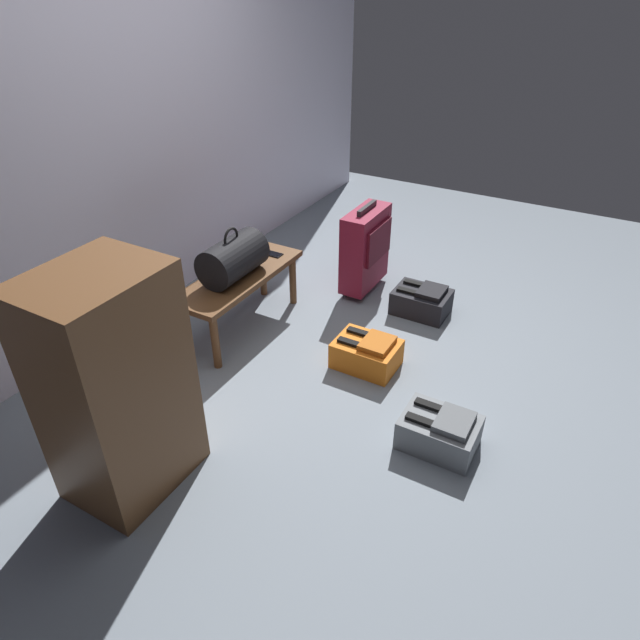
{
  "coord_description": "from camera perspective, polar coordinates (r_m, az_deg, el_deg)",
  "views": [
    {
      "loc": [
        -2.52,
        -1.19,
        2.09
      ],
      "look_at": [
        -0.04,
        0.21,
        0.25
      ],
      "focal_mm": 31.0,
      "sensor_mm": 36.0,
      "label": 1
    }
  ],
  "objects": [
    {
      "name": "suitcase_upright_burgundy",
      "position": [
        4.08,
        4.72,
        7.42
      ],
      "size": [
        0.47,
        0.21,
        0.67
      ],
      "color": "maroon",
      "rests_on": "ground"
    },
    {
      "name": "backpack_grey",
      "position": [
        2.92,
        12.26,
        -11.16
      ],
      "size": [
        0.28,
        0.38,
        0.21
      ],
      "color": "slate",
      "rests_on": "ground"
    },
    {
      "name": "backpack_dark",
      "position": [
        3.95,
        10.46,
        1.95
      ],
      "size": [
        0.28,
        0.38,
        0.21
      ],
      "color": "black",
      "rests_on": "ground"
    },
    {
      "name": "ground_plane",
      "position": [
        3.48,
        3.41,
        -4.07
      ],
      "size": [
        6.6,
        6.6,
        0.0
      ],
      "primitive_type": "plane",
      "color": "slate"
    },
    {
      "name": "back_wall",
      "position": [
        3.82,
        -19.41,
        20.8
      ],
      "size": [
        6.0,
        0.1,
        2.8
      ],
      "primitive_type": "cube",
      "color": "silver",
      "rests_on": "ground"
    },
    {
      "name": "bench",
      "position": [
        3.64,
        -8.3,
        3.84
      ],
      "size": [
        1.0,
        0.36,
        0.4
      ],
      "color": "brown",
      "rests_on": "ground"
    },
    {
      "name": "cell_phone",
      "position": [
        3.84,
        -4.97,
        6.83
      ],
      "size": [
        0.07,
        0.14,
        0.01
      ],
      "color": "black",
      "rests_on": "bench"
    },
    {
      "name": "side_cabinet",
      "position": [
        2.56,
        -20.35,
        -6.47
      ],
      "size": [
        0.56,
        0.44,
        1.1
      ],
      "color": "brown",
      "rests_on": "ground"
    },
    {
      "name": "backpack_orange",
      "position": [
        3.38,
        4.87,
        -3.41
      ],
      "size": [
        0.28,
        0.38,
        0.21
      ],
      "color": "orange",
      "rests_on": "ground"
    },
    {
      "name": "duffel_bag_black",
      "position": [
        3.52,
        -8.96,
        6.3
      ],
      "size": [
        0.44,
        0.26,
        0.34
      ],
      "color": "black",
      "rests_on": "bench"
    }
  ]
}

